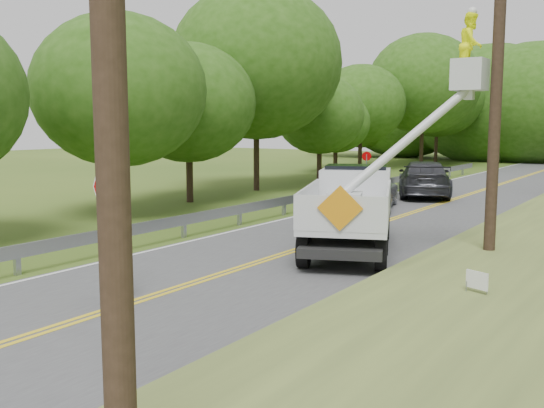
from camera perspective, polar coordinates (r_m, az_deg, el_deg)
The scene contains 10 objects.
ground at distance 12.52m, azimuth -15.68°, elevation -9.78°, with size 140.00×140.00×0.00m, color #365118.
road at distance 23.85m, azimuth 10.75°, elevation -1.50°, with size 7.20×96.00×0.03m.
guardrail at distance 26.37m, azimuth 3.50°, elevation 0.65°, with size 0.18×48.00×0.77m.
treeline_left at distance 42.52m, azimuth 6.64°, elevation 10.47°, with size 11.21×54.14×11.27m.
flagger at distance 13.02m, azimuth -14.78°, elevation -4.71°, with size 1.06×0.60×2.65m.
bucket_truck at distance 18.65m, azimuth 8.21°, elevation 0.73°, with size 5.70×6.94×6.53m.
suv_silver at distance 27.02m, azimuth 8.72°, elevation 1.16°, with size 2.43×5.26×1.46m, color silver.
suv_darkgrey at distance 32.15m, azimuth 13.89°, elevation 2.30°, with size 2.50×6.15×1.79m, color #313238.
stop_sign_permanent at distance 31.42m, azimuth 8.72°, elevation 3.39°, with size 0.40×0.31×2.30m.
yard_sign at distance 13.00m, azimuth 18.43°, elevation -6.82°, with size 0.48×0.21×0.74m.
Camera 1 is at (9.17, -7.72, 3.63)m, focal length 40.70 mm.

